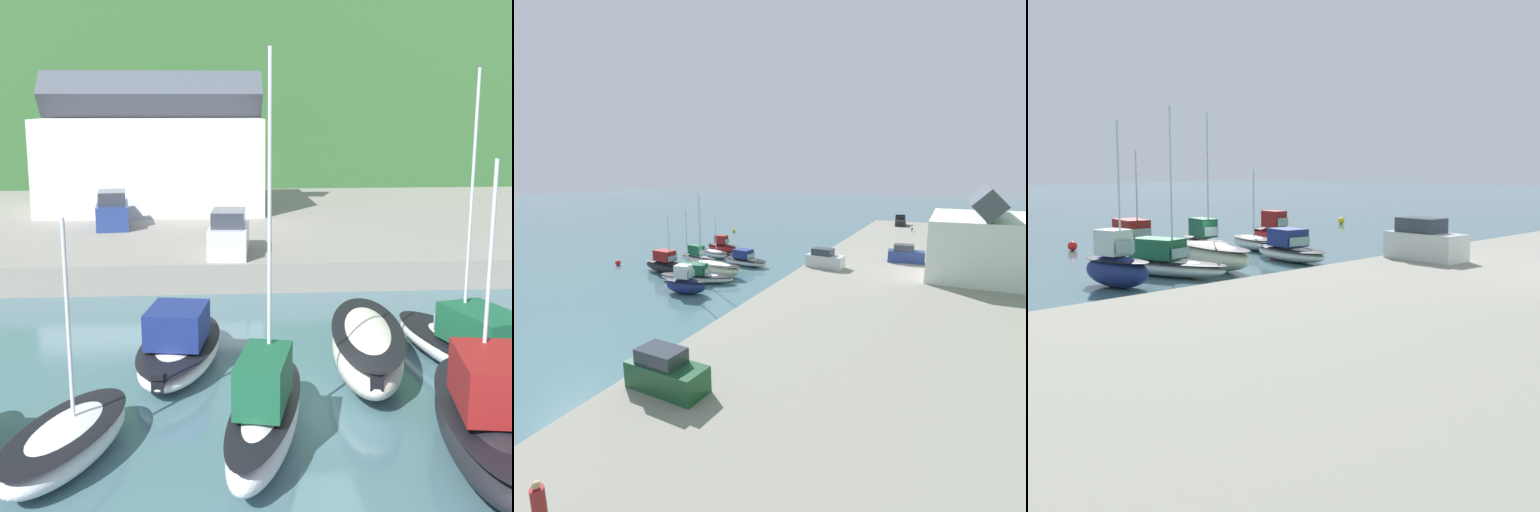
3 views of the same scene
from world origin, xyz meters
TOP-DOWN VIEW (x-y plane):
  - ground_plane at (0.00, 0.00)m, footprint 320.00×320.00m
  - hillside_backdrop at (0.00, 81.11)m, footprint 240.00×55.12m
  - quay_promenade at (0.00, 27.77)m, footprint 97.59×29.51m
  - harbor_clubhouse at (-6.43, 31.38)m, footprint 14.82×10.08m
  - moored_boat_0 at (-3.87, 3.95)m, footprint 3.51×6.92m
  - moored_boat_1 at (2.08, 3.06)m, footprint 3.38×7.90m
  - moored_boat_2 at (5.57, 2.87)m, footprint 4.41×8.77m
  - moored_boat_5 at (-6.35, -2.27)m, footprint 3.53×5.46m
  - moored_boat_6 at (-1.59, -1.92)m, footprint 3.13×6.93m
  - moored_boat_7 at (3.60, -2.81)m, footprint 3.27×7.57m
  - parked_car_0 at (-1.84, 15.46)m, footprint 2.19×4.35m
  - parked_car_1 at (-8.36, 23.62)m, footprint 2.24×4.37m

SIDE VIEW (x-z plane):
  - ground_plane at x=0.00m, z-range 0.00..0.00m
  - moored_boat_5 at x=-6.35m, z-range -2.36..3.52m
  - quay_promenade at x=0.00m, z-range 0.00..1.37m
  - moored_boat_0 at x=-3.87m, z-range -0.31..1.79m
  - moored_boat_2 at x=5.57m, z-range -3.99..5.51m
  - moored_boat_1 at x=2.08m, z-range 0.04..1.70m
  - moored_boat_6 at x=-1.59m, z-range -3.89..5.81m
  - moored_boat_7 at x=3.60m, z-range -2.57..4.61m
  - parked_car_0 at x=-1.84m, z-range 1.21..3.37m
  - parked_car_1 at x=-8.36m, z-range 1.21..3.37m
  - harbor_clubhouse at x=-6.43m, z-range 0.15..9.44m
  - hillside_backdrop at x=0.00m, z-range 0.00..40.30m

